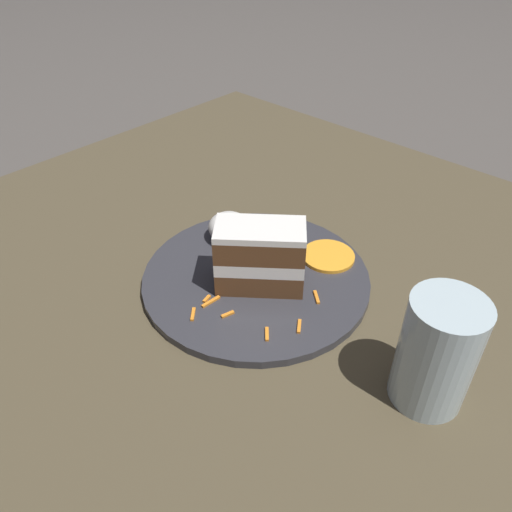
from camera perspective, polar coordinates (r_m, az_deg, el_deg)
name	(u,v)px	position (r m, az deg, el deg)	size (l,w,h in m)	color
ground_plane	(255,295)	(0.71, -0.17, -4.47)	(6.00, 6.00, 0.00)	#4C4742
dining_table	(255,284)	(0.69, -0.17, -3.28)	(1.05, 0.99, 0.04)	#4C422D
plate	(256,278)	(0.67, 0.00, -2.50)	(0.30, 0.30, 0.01)	#333338
cake_slice	(260,256)	(0.62, 0.46, -0.04)	(0.12, 0.11, 0.09)	brown
cream_dollop	(230,228)	(0.71, -2.96, 3.23)	(0.07, 0.06, 0.04)	white
orange_garnish	(328,256)	(0.70, 8.26, 0.00)	(0.07, 0.07, 0.01)	orange
carrot_shreds_scatter	(250,302)	(0.62, -0.73, -5.28)	(0.16, 0.18, 0.00)	orange
drinking_glass	(435,359)	(0.53, 19.76, -10.99)	(0.08, 0.08, 0.13)	silver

